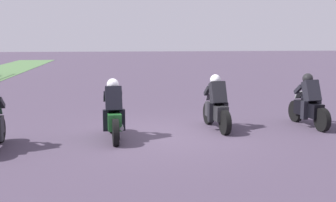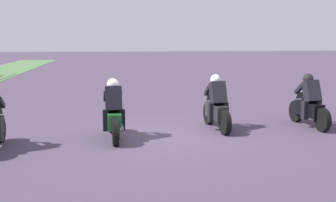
# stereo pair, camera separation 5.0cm
# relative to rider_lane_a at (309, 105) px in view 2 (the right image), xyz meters

# --- Properties ---
(ground_plane) EXTENTS (120.00, 120.00, 0.00)m
(ground_plane) POSITION_rel_rider_lane_a_xyz_m (-0.61, 4.20, -0.62)
(ground_plane) COLOR #473B4E
(rider_lane_a) EXTENTS (2.04, 0.57, 1.51)m
(rider_lane_a) POSITION_rel_rider_lane_a_xyz_m (0.00, 0.00, 0.00)
(rider_lane_a) COLOR black
(rider_lane_a) RESTS_ON ground_plane
(rider_lane_b) EXTENTS (2.04, 0.57, 1.51)m
(rider_lane_b) POSITION_rel_rider_lane_a_xyz_m (-0.06, 2.69, 0.00)
(rider_lane_b) COLOR black
(rider_lane_b) RESTS_ON ground_plane
(rider_lane_c) EXTENTS (2.04, 0.55, 1.51)m
(rider_lane_c) POSITION_rel_rider_lane_a_xyz_m (-0.87, 5.49, 0.00)
(rider_lane_c) COLOR black
(rider_lane_c) RESTS_ON ground_plane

